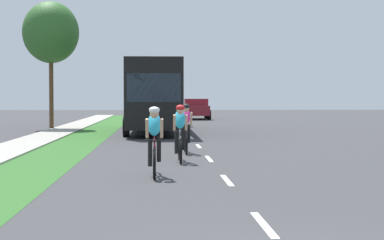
% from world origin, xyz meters
% --- Properties ---
extents(ground_plane, '(120.00, 120.00, 0.00)m').
position_xyz_m(ground_plane, '(0.00, 20.00, 0.00)').
color(ground_plane, '#38383A').
extents(grass_verge, '(1.97, 70.00, 0.01)m').
position_xyz_m(grass_verge, '(-4.63, 20.00, 0.00)').
color(grass_verge, '#2D6026').
rests_on(grass_verge, ground_plane).
extents(sidewalk_concrete, '(1.74, 70.00, 0.10)m').
position_xyz_m(sidewalk_concrete, '(-6.49, 20.00, 0.00)').
color(sidewalk_concrete, '#9E998E').
rests_on(sidewalk_concrete, ground_plane).
extents(lane_markings_center, '(0.12, 53.13, 0.01)m').
position_xyz_m(lane_markings_center, '(0.00, 24.00, 0.00)').
color(lane_markings_center, white).
rests_on(lane_markings_center, ground_plane).
extents(cyclist_lead, '(0.42, 1.72, 1.58)m').
position_xyz_m(cyclist_lead, '(-1.56, 8.35, 0.81)').
color(cyclist_lead, black).
rests_on(cyclist_lead, ground_plane).
extents(cyclist_trailing, '(0.42, 1.72, 1.58)m').
position_xyz_m(cyclist_trailing, '(-0.87, 11.47, 0.81)').
color(cyclist_trailing, black).
rests_on(cyclist_trailing, ground_plane).
extents(cyclist_distant, '(0.42, 1.72, 1.58)m').
position_xyz_m(cyclist_distant, '(-0.60, 14.13, 0.81)').
color(cyclist_distant, black).
rests_on(cyclist_distant, ground_plane).
extents(bus_black, '(2.78, 11.60, 3.48)m').
position_xyz_m(bus_black, '(-1.64, 26.32, 1.98)').
color(bus_black, black).
rests_on(bus_black, ground_plane).
extents(pickup_maroon, '(2.22, 5.10, 1.64)m').
position_xyz_m(pickup_maroon, '(1.55, 44.31, 0.83)').
color(pickup_maroon, maroon).
rests_on(pickup_maroon, ground_plane).
extents(street_tree_near, '(3.11, 3.11, 7.09)m').
position_xyz_m(street_tree_near, '(-7.40, 29.66, 5.35)').
color(street_tree_near, brown).
rests_on(street_tree_near, ground_plane).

